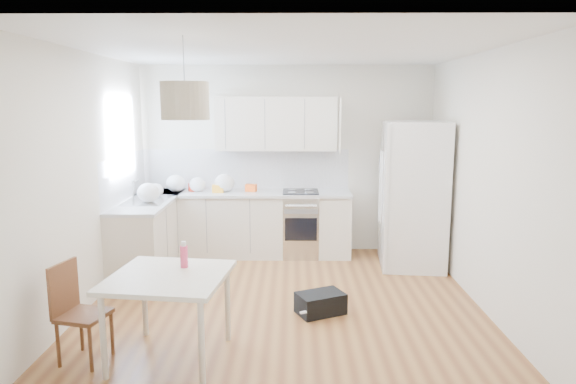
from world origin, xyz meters
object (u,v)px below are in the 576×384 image
at_px(dining_chair, 84,313).
at_px(gym_bag, 321,303).
at_px(refrigerator, 414,194).
at_px(dining_table, 169,284).

xyz_separation_m(dining_chair, gym_bag, (2.04, 1.02, -0.32)).
relative_size(refrigerator, gym_bag, 4.08).
relative_size(refrigerator, dining_table, 1.83).
bearing_deg(dining_table, gym_bag, 43.04).
distance_m(dining_chair, gym_bag, 2.30).
bearing_deg(gym_bag, refrigerator, 26.55).
height_order(dining_table, gym_bag, dining_table).
height_order(dining_chair, gym_bag, dining_chair).
bearing_deg(dining_chair, refrigerator, 52.17).
height_order(refrigerator, dining_table, refrigerator).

